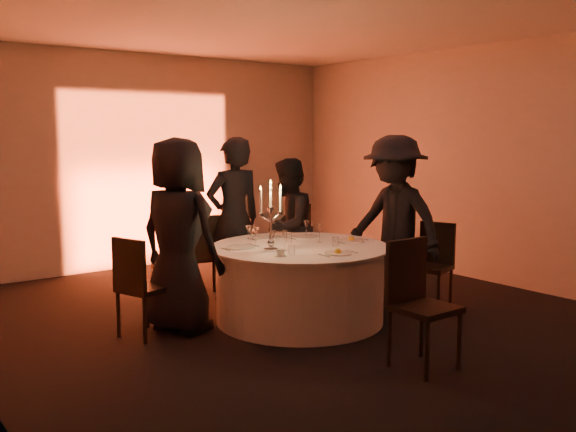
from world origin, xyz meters
TOP-DOWN VIEW (x-y plane):
  - floor at (0.00, 0.00)m, footprint 7.00×7.00m
  - ceiling at (0.00, 0.00)m, footprint 7.00×7.00m
  - wall_back at (0.00, 3.50)m, footprint 7.00×0.00m
  - wall_right at (3.00, 0.00)m, footprint 0.00×7.00m
  - uplighter_fixture at (0.00, 3.20)m, footprint 0.25×0.12m
  - banquet_table at (0.00, 0.00)m, footprint 1.80×1.80m
  - chair_left at (-1.53, 0.45)m, footprint 0.52×0.52m
  - chair_back_left at (-0.33, 1.34)m, footprint 0.51×0.51m
  - chair_back_right at (0.84, 1.18)m, footprint 0.61×0.61m
  - chair_right at (1.51, -0.43)m, footprint 0.51×0.51m
  - chair_front at (-0.02, -1.57)m, footprint 0.46×0.46m
  - guest_left at (-1.13, 0.43)m, footprint 0.87×1.06m
  - guest_back_left at (-0.06, 1.14)m, footprint 0.70×0.48m
  - guest_back_right at (0.53, 0.92)m, footprint 0.98×0.92m
  - guest_right at (1.22, -0.12)m, footprint 0.81×1.27m
  - plate_left at (-0.55, 0.25)m, footprint 0.36×0.29m
  - plate_back_left at (-0.03, 0.58)m, footprint 0.36×0.27m
  - plate_back_right at (0.35, 0.39)m, footprint 0.35×0.30m
  - plate_right at (0.59, -0.11)m, footprint 0.36×0.26m
  - plate_front at (0.01, -0.57)m, footprint 0.36×0.26m
  - coffee_cup at (-0.48, -0.33)m, footprint 0.11×0.11m
  - candelabra at (-0.39, -0.05)m, footprint 0.29×0.14m
  - wine_glass_a at (-0.37, 0.25)m, footprint 0.07×0.07m
  - wine_glass_b at (0.28, 0.03)m, footprint 0.07×0.07m
  - wine_glass_c at (-0.35, -0.02)m, footprint 0.07×0.07m
  - wine_glass_d at (-0.37, 0.39)m, footprint 0.07×0.07m
  - wine_glass_e at (-0.45, 0.21)m, footprint 0.07×0.07m
  - wine_glass_f at (-0.28, -0.12)m, footprint 0.07×0.07m
  - wine_glass_g at (0.36, 0.35)m, footprint 0.07×0.07m
  - tumbler_a at (0.28, -0.22)m, footprint 0.07×0.07m
  - tumbler_b at (-0.36, -0.33)m, footprint 0.07×0.07m
  - tumbler_c at (0.03, 0.22)m, footprint 0.07×0.07m

SIDE VIEW (x-z plane):
  - floor at x=0.00m, z-range 0.00..0.00m
  - uplighter_fixture at x=0.00m, z-range 0.00..0.10m
  - banquet_table at x=0.00m, z-range 0.00..0.77m
  - chair_right at x=1.51m, z-range 0.06..0.98m
  - chair_left at x=-1.53m, z-range 0.06..1.01m
  - chair_back_left at x=-0.33m, z-range 0.06..1.04m
  - chair_back_right at x=0.84m, z-range 0.07..1.08m
  - chair_front at x=-0.02m, z-range 0.07..1.10m
  - plate_back_left at x=-0.03m, z-range 0.77..0.78m
  - plate_left at x=-0.55m, z-range 0.77..0.78m
  - plate_back_right at x=0.35m, z-range 0.77..0.78m
  - plate_right at x=0.59m, z-range 0.75..0.83m
  - plate_front at x=0.01m, z-range 0.75..0.83m
  - coffee_cup at x=-0.48m, z-range 0.77..0.83m
  - guest_back_right at x=0.53m, z-range 0.00..1.60m
  - tumbler_a at x=0.28m, z-range 0.77..0.86m
  - tumbler_b at x=-0.36m, z-range 0.77..0.86m
  - tumbler_c at x=0.03m, z-range 0.77..0.86m
  - wine_glass_a at x=-0.37m, z-range 0.81..1.00m
  - wine_glass_b at x=0.28m, z-range 0.81..1.00m
  - wine_glass_c at x=-0.35m, z-range 0.81..1.00m
  - wine_glass_d at x=-0.37m, z-range 0.81..1.00m
  - wine_glass_e at x=-0.45m, z-range 0.81..1.00m
  - wine_glass_f at x=-0.28m, z-range 0.81..1.00m
  - wine_glass_g at x=0.36m, z-range 0.81..1.00m
  - guest_back_left at x=-0.06m, z-range 0.00..1.85m
  - guest_left at x=-1.13m, z-range 0.00..1.86m
  - guest_right at x=1.22m, z-range 0.00..1.87m
  - candelabra at x=-0.39m, z-range 0.67..1.35m
  - wall_back at x=0.00m, z-range -2.00..5.00m
  - wall_right at x=3.00m, z-range -2.00..5.00m
  - ceiling at x=0.00m, z-range 3.00..3.00m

